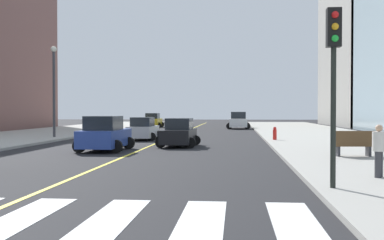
# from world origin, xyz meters

# --- Properties ---
(sidewalk_kerb_east) EXTENTS (10.00, 120.00, 0.15)m
(sidewalk_kerb_east) POSITION_xyz_m (12.20, 20.00, 0.07)
(sidewalk_kerb_east) COLOR #9E9B93
(sidewalk_kerb_east) RESTS_ON ground
(lane_divider_paint) EXTENTS (0.16, 80.00, 0.01)m
(lane_divider_paint) POSITION_xyz_m (0.00, 40.00, 0.01)
(lane_divider_paint) COLOR yellow
(lane_divider_paint) RESTS_ON ground
(car_white_second) EXTENTS (2.83, 4.50, 2.00)m
(car_white_second) POSITION_xyz_m (5.50, 51.50, 0.94)
(car_white_second) COLOR silver
(car_white_second) RESTS_ON ground
(car_black_third) EXTENTS (2.46, 3.85, 1.69)m
(car_black_third) POSITION_xyz_m (1.78, 23.26, 0.79)
(car_black_third) COLOR black
(car_black_third) RESTS_ON ground
(car_blue_fourth) EXTENTS (2.67, 4.21, 1.86)m
(car_blue_fourth) POSITION_xyz_m (-1.78, 19.72, 0.87)
(car_blue_fourth) COLOR #2D479E
(car_blue_fourth) RESTS_ON ground
(car_silver_fifth) EXTENTS (2.39, 3.77, 1.67)m
(car_silver_fifth) POSITION_xyz_m (-1.56, 29.22, 0.78)
(car_silver_fifth) COLOR #B7B7BC
(car_silver_fifth) RESTS_ON ground
(car_yellow_sixth) EXTENTS (2.55, 4.08, 1.82)m
(car_yellow_sixth) POSITION_xyz_m (-5.49, 56.04, 0.85)
(car_yellow_sixth) COLOR gold
(car_yellow_sixth) RESTS_ON ground
(traffic_light_near_corner) EXTENTS (0.36, 0.41, 4.64)m
(traffic_light_near_corner) POSITION_xyz_m (7.67, 7.39, 3.41)
(traffic_light_near_corner) COLOR black
(traffic_light_near_corner) RESTS_ON sidewalk_kerb_east
(park_bench) EXTENTS (1.84, 0.72, 1.12)m
(park_bench) POSITION_xyz_m (10.30, 16.21, 0.69)
(park_bench) COLOR brown
(park_bench) RESTS_ON sidewalk_kerb_east
(pedestrian_waiting_east) EXTENTS (0.39, 0.39, 1.58)m
(pedestrian_waiting_east) POSITION_xyz_m (9.43, 9.51, 1.02)
(pedestrian_waiting_east) COLOR #38383D
(pedestrian_waiting_east) RESTS_ON sidewalk_kerb_east
(fire_hydrant) EXTENTS (0.26, 0.26, 0.89)m
(fire_hydrant) POSITION_xyz_m (7.84, 27.95, 0.58)
(fire_hydrant) COLOR red
(fire_hydrant) RESTS_ON sidewalk_kerb_east
(street_lamp) EXTENTS (0.44, 0.44, 6.87)m
(street_lamp) POSITION_xyz_m (-8.56, 30.05, 4.24)
(street_lamp) COLOR #38383D
(street_lamp) RESTS_ON sidewalk_kerb_west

